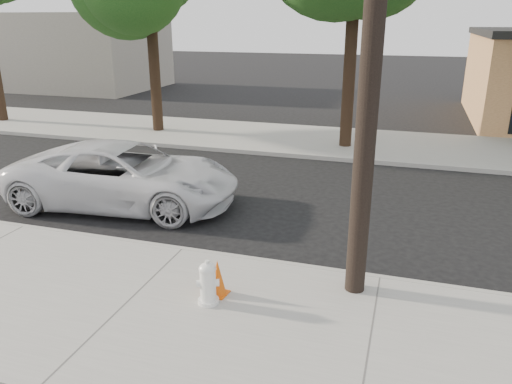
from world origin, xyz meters
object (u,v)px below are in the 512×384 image
utility_pole (374,15)px  fire_hydrant (208,284)px  traffic_cone (218,278)px  police_cruiser (124,175)px

utility_pole → fire_hydrant: (-2.28, -1.19, -4.19)m
fire_hydrant → traffic_cone: (0.05, 0.31, -0.04)m
utility_pole → fire_hydrant: 4.92m
police_cruiser → fire_hydrant: 5.67m
utility_pole → traffic_cone: bearing=-158.6°
utility_pole → traffic_cone: utility_pole is taller
police_cruiser → utility_pole: bearing=-120.1°
police_cruiser → traffic_cone: (4.04, -3.71, -0.36)m
utility_pole → fire_hydrant: bearing=-152.6°
police_cruiser → traffic_cone: police_cruiser is taller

